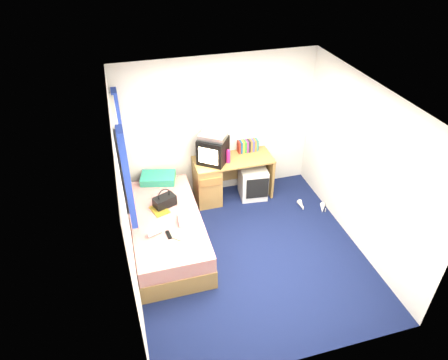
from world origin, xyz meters
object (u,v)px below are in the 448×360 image
object	(u,v)px
bed	(167,231)
water_bottle	(154,233)
aerosol_can	(224,152)
colour_swatch_fan	(175,237)
desk	(217,178)
storage_cube	(253,182)
handbag	(165,201)
magazine	(160,210)
crt_tv	(213,150)
towel	(189,219)
pink_water_bottle	(228,157)
picture_frame	(257,145)
vcr	(213,136)
remote_control	(169,235)
white_heels	(312,207)
pillow	(158,178)

from	to	relation	value
bed	water_bottle	world-z (taller)	water_bottle
aerosol_can	colour_swatch_fan	size ratio (longest dim) A/B	0.91
desk	storage_cube	world-z (taller)	desk
aerosol_can	handbag	xyz separation A→B (m)	(-1.11, -0.73, -0.22)
aerosol_can	magazine	distance (m)	1.48
water_bottle	bed	bearing A→B (deg)	59.45
handbag	magazine	bearing A→B (deg)	-160.13
crt_tv	towel	world-z (taller)	crt_tv
pink_water_bottle	colour_swatch_fan	xyz separation A→B (m)	(-1.12, -1.29, -0.31)
picture_frame	handbag	bearing A→B (deg)	-154.85
storage_cube	colour_swatch_fan	size ratio (longest dim) A/B	2.50
pink_water_bottle	handbag	size ratio (longest dim) A/B	0.59
bed	vcr	bearing A→B (deg)	44.37
remote_control	white_heels	xyz separation A→B (m)	(2.46, 0.59, -0.51)
bed	desk	world-z (taller)	desk
crt_tv	pink_water_bottle	distance (m)	0.27
remote_control	storage_cube	bearing A→B (deg)	30.06
pink_water_bottle	white_heels	xyz separation A→B (m)	(1.27, -0.64, -0.82)
storage_cube	picture_frame	bearing A→B (deg)	68.80
magazine	water_bottle	xyz separation A→B (m)	(-0.14, -0.50, 0.03)
pink_water_bottle	white_heels	world-z (taller)	pink_water_bottle
towel	remote_control	xyz separation A→B (m)	(-0.32, -0.20, -0.04)
pink_water_bottle	water_bottle	size ratio (longest dim) A/B	1.06
crt_tv	vcr	world-z (taller)	vcr
bed	handbag	size ratio (longest dim) A/B	5.53
storage_cube	vcr	size ratio (longest dim) A/B	1.32
desk	handbag	size ratio (longest dim) A/B	3.60
bed	remote_control	world-z (taller)	remote_control
pillow	towel	xyz separation A→B (m)	(0.27, -1.10, -0.01)
remote_control	handbag	bearing A→B (deg)	78.66
vcr	magazine	world-z (taller)	vcr
handbag	remote_control	bearing A→B (deg)	-117.10
picture_frame	handbag	distance (m)	1.94
pillow	desk	xyz separation A→B (m)	(0.97, 0.01, -0.19)
pillow	remote_control	xyz separation A→B (m)	(-0.05, -1.30, -0.05)
bed	picture_frame	xyz separation A→B (m)	(1.76, 1.11, 0.55)
bed	storage_cube	world-z (taller)	storage_cube
pink_water_bottle	picture_frame	bearing A→B (deg)	25.69
desk	white_heels	size ratio (longest dim) A/B	2.87
desk	remote_control	bearing A→B (deg)	-127.81
towel	colour_swatch_fan	size ratio (longest dim) A/B	1.28
picture_frame	white_heels	size ratio (longest dim) A/B	0.31
aerosol_can	water_bottle	world-z (taller)	aerosol_can
crt_tv	aerosol_can	world-z (taller)	crt_tv
picture_frame	colour_swatch_fan	bearing A→B (deg)	-138.69
vcr	handbag	distance (m)	1.27
towel	water_bottle	size ratio (longest dim) A/B	1.41
desk	white_heels	distance (m)	1.65
handbag	magazine	world-z (taller)	handbag
picture_frame	pink_water_bottle	size ratio (longest dim) A/B	0.66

